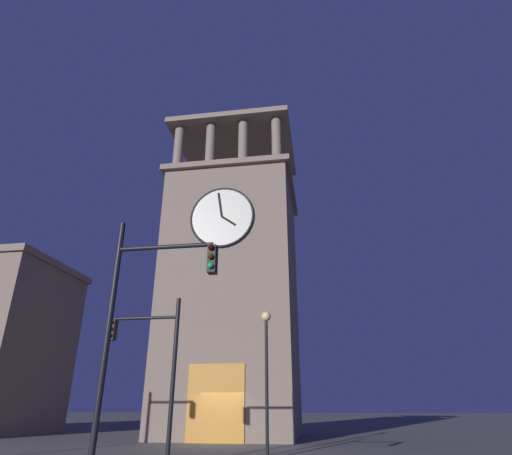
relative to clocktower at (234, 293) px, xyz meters
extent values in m
plane|color=#56544F|center=(-0.37, 4.98, -9.11)|extent=(200.00, 200.00, 0.00)
cube|color=gray|center=(0.00, -0.03, -0.66)|extent=(8.39, 8.59, 16.91)
cube|color=gray|center=(0.00, -0.03, 8.00)|extent=(8.99, 9.19, 0.40)
cylinder|color=gray|center=(-3.60, 3.67, 10.00)|extent=(0.70, 0.70, 3.61)
cylinder|color=gray|center=(-1.20, 3.67, 10.00)|extent=(0.70, 0.70, 3.61)
cylinder|color=gray|center=(1.20, 3.67, 10.00)|extent=(0.70, 0.70, 3.61)
cylinder|color=gray|center=(3.60, 3.67, 10.00)|extent=(0.70, 0.70, 3.61)
cylinder|color=gray|center=(-3.60, -3.72, 10.00)|extent=(0.70, 0.70, 3.61)
cylinder|color=gray|center=(-1.20, -3.72, 10.00)|extent=(0.70, 0.70, 3.61)
cylinder|color=gray|center=(1.20, -3.72, 10.00)|extent=(0.70, 0.70, 3.61)
cylinder|color=gray|center=(3.60, -3.72, 10.00)|extent=(0.70, 0.70, 3.61)
cube|color=gray|center=(0.00, -0.03, 12.01)|extent=(8.99, 9.19, 0.40)
cylinder|color=black|center=(0.00, -0.03, 13.81)|extent=(0.12, 0.12, 3.20)
cylinder|color=silver|center=(0.00, 4.33, 3.95)|extent=(4.08, 0.12, 4.08)
torus|color=black|center=(0.00, 4.35, 3.95)|extent=(4.24, 0.16, 4.24)
cube|color=black|center=(-0.46, 4.43, 3.62)|extent=(0.98, 0.06, 0.75)
cube|color=black|center=(0.14, 4.43, 4.81)|extent=(0.39, 0.06, 1.73)
cube|color=orange|center=(0.00, 4.22, -7.11)|extent=(3.20, 0.24, 4.00)
cylinder|color=black|center=(-0.56, 18.20, -5.83)|extent=(0.16, 0.16, 6.56)
cylinder|color=black|center=(-1.89, 18.20, -3.33)|extent=(2.64, 0.12, 0.12)
cube|color=black|center=(-3.21, 18.20, -3.75)|extent=(0.22, 0.30, 0.75)
sphere|color=#360505|center=(-3.21, 18.38, -3.48)|extent=(0.16, 0.16, 0.16)
sphere|color=#392705|center=(-3.21, 18.38, -3.73)|extent=(0.16, 0.16, 0.16)
sphere|color=#18C154|center=(-3.21, 18.38, -3.98)|extent=(0.16, 0.16, 0.16)
cylinder|color=black|center=(-0.60, 13.16, -6.31)|extent=(0.16, 0.16, 5.61)
cylinder|color=black|center=(0.66, 13.16, -4.21)|extent=(2.53, 0.12, 0.12)
cube|color=black|center=(1.92, 13.16, -4.64)|extent=(0.22, 0.30, 0.75)
sphere|color=red|center=(1.92, 13.34, -4.36)|extent=(0.16, 0.16, 0.16)
sphere|color=#392705|center=(1.92, 13.34, -4.61)|extent=(0.16, 0.16, 0.16)
sphere|color=#063316|center=(1.92, 13.34, -4.86)|extent=(0.16, 0.16, 0.16)
cylinder|color=black|center=(-3.48, 9.42, -6.44)|extent=(0.14, 0.14, 5.34)
sphere|color=#F9DB8C|center=(-3.48, 9.42, -3.55)|extent=(0.44, 0.44, 0.44)
camera|label=1|loc=(-5.92, 28.31, -7.27)|focal=29.35mm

